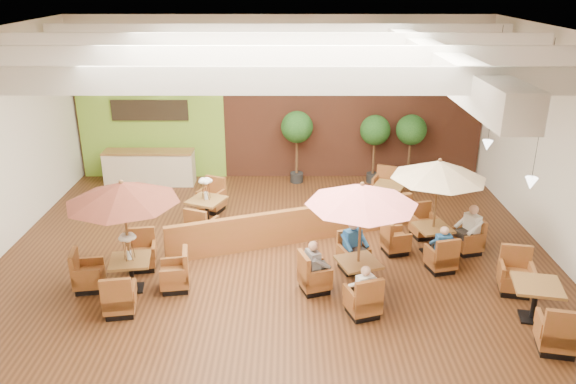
{
  "coord_description": "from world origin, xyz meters",
  "views": [
    {
      "loc": [
        0.32,
        -12.89,
        6.74
      ],
      "look_at": [
        0.3,
        0.5,
        1.5
      ],
      "focal_mm": 35.0,
      "sensor_mm": 36.0,
      "label": 1
    }
  ],
  "objects_px": {
    "diner_2": "(315,261)",
    "diner_4": "(470,225)",
    "diner_3": "(443,243)",
    "table_4": "(534,302)",
    "table_1": "(358,214)",
    "table_5": "(389,196)",
    "topiary_2": "(411,133)",
    "service_counter": "(150,168)",
    "table_3": "(207,209)",
    "topiary_0": "(297,130)",
    "table_0": "(125,217)",
    "topiary_1": "(375,133)",
    "booth_divider": "(296,226)",
    "diner_1": "(354,241)",
    "diner_0": "(364,285)",
    "table_2": "(437,190)"
  },
  "relations": [
    {
      "from": "table_4",
      "to": "diner_0",
      "type": "bearing_deg",
      "value": -170.32
    },
    {
      "from": "diner_2",
      "to": "diner_0",
      "type": "bearing_deg",
      "value": 21.45
    },
    {
      "from": "table_1",
      "to": "diner_4",
      "type": "xyz_separation_m",
      "value": [
        3.11,
        1.87,
        -1.12
      ]
    },
    {
      "from": "table_2",
      "to": "diner_0",
      "type": "relative_size",
      "value": 3.62
    },
    {
      "from": "diner_0",
      "to": "diner_3",
      "type": "distance_m",
      "value": 2.85
    },
    {
      "from": "diner_3",
      "to": "diner_4",
      "type": "distance_m",
      "value": 1.32
    },
    {
      "from": "service_counter",
      "to": "table_3",
      "type": "distance_m",
      "value": 4.16
    },
    {
      "from": "booth_divider",
      "to": "topiary_0",
      "type": "xyz_separation_m",
      "value": [
        0.07,
        4.65,
        1.37
      ]
    },
    {
      "from": "table_4",
      "to": "table_5",
      "type": "relative_size",
      "value": 1.06
    },
    {
      "from": "diner_1",
      "to": "diner_0",
      "type": "bearing_deg",
      "value": 62.08
    },
    {
      "from": "table_0",
      "to": "diner_3",
      "type": "bearing_deg",
      "value": -2.15
    },
    {
      "from": "table_1",
      "to": "topiary_2",
      "type": "distance_m",
      "value": 7.59
    },
    {
      "from": "booth_divider",
      "to": "table_5",
      "type": "bearing_deg",
      "value": 19.98
    },
    {
      "from": "table_4",
      "to": "diner_1",
      "type": "xyz_separation_m",
      "value": [
        -3.53,
        2.07,
        0.37
      ]
    },
    {
      "from": "table_0",
      "to": "table_2",
      "type": "relative_size",
      "value": 1.03
    },
    {
      "from": "diner_4",
      "to": "topiary_2",
      "type": "bearing_deg",
      "value": -18.16
    },
    {
      "from": "table_5",
      "to": "diner_1",
      "type": "distance_m",
      "value": 4.19
    },
    {
      "from": "table_2",
      "to": "table_3",
      "type": "height_order",
      "value": "table_2"
    },
    {
      "from": "table_3",
      "to": "topiary_0",
      "type": "relative_size",
      "value": 1.18
    },
    {
      "from": "table_3",
      "to": "diner_2",
      "type": "distance_m",
      "value": 4.58
    },
    {
      "from": "table_2",
      "to": "diner_1",
      "type": "xyz_separation_m",
      "value": [
        -2.12,
        -0.9,
        -0.97
      ]
    },
    {
      "from": "service_counter",
      "to": "table_0",
      "type": "bearing_deg",
      "value": -80.38
    },
    {
      "from": "table_0",
      "to": "topiary_1",
      "type": "xyz_separation_m",
      "value": [
        6.44,
        7.07,
        -0.05
      ]
    },
    {
      "from": "diner_0",
      "to": "diner_2",
      "type": "height_order",
      "value": "diner_2"
    },
    {
      "from": "topiary_0",
      "to": "diner_0",
      "type": "bearing_deg",
      "value": -81.01
    },
    {
      "from": "booth_divider",
      "to": "topiary_1",
      "type": "height_order",
      "value": "topiary_1"
    },
    {
      "from": "table_4",
      "to": "diner_2",
      "type": "bearing_deg",
      "value": 178.11
    },
    {
      "from": "service_counter",
      "to": "diner_4",
      "type": "distance_m",
      "value": 10.61
    },
    {
      "from": "table_0",
      "to": "table_3",
      "type": "height_order",
      "value": "table_0"
    },
    {
      "from": "table_1",
      "to": "diner_1",
      "type": "distance_m",
      "value": 1.49
    },
    {
      "from": "diner_1",
      "to": "diner_3",
      "type": "bearing_deg",
      "value": 151.29
    },
    {
      "from": "table_1",
      "to": "topiary_0",
      "type": "distance_m",
      "value": 7.23
    },
    {
      "from": "topiary_1",
      "to": "diner_1",
      "type": "relative_size",
      "value": 2.79
    },
    {
      "from": "table_4",
      "to": "table_1",
      "type": "bearing_deg",
      "value": 174.86
    },
    {
      "from": "table_1",
      "to": "table_2",
      "type": "height_order",
      "value": "table_1"
    },
    {
      "from": "diner_4",
      "to": "diner_3",
      "type": "bearing_deg",
      "value": 111.3
    },
    {
      "from": "table_1",
      "to": "table_2",
      "type": "xyz_separation_m",
      "value": [
        2.18,
        1.87,
        -0.15
      ]
    },
    {
      "from": "service_counter",
      "to": "table_0",
      "type": "xyz_separation_m",
      "value": [
        1.16,
        -6.87,
        1.22
      ]
    },
    {
      "from": "booth_divider",
      "to": "table_0",
      "type": "bearing_deg",
      "value": -166.88
    },
    {
      "from": "table_1",
      "to": "diner_4",
      "type": "height_order",
      "value": "table_1"
    },
    {
      "from": "diner_0",
      "to": "service_counter",
      "type": "bearing_deg",
      "value": 103.37
    },
    {
      "from": "diner_2",
      "to": "diner_4",
      "type": "relative_size",
      "value": 0.93
    },
    {
      "from": "table_2",
      "to": "table_4",
      "type": "distance_m",
      "value": 3.55
    },
    {
      "from": "table_3",
      "to": "table_4",
      "type": "distance_m",
      "value": 8.73
    },
    {
      "from": "booth_divider",
      "to": "topiary_2",
      "type": "relative_size",
      "value": 2.93
    },
    {
      "from": "table_5",
      "to": "topiary_2",
      "type": "relative_size",
      "value": 1.15
    },
    {
      "from": "table_5",
      "to": "diner_2",
      "type": "height_order",
      "value": "diner_2"
    },
    {
      "from": "table_2",
      "to": "table_4",
      "type": "height_order",
      "value": "table_2"
    },
    {
      "from": "table_3",
      "to": "topiary_1",
      "type": "xyz_separation_m",
      "value": [
        5.2,
        3.59,
        1.25
      ]
    },
    {
      "from": "table_0",
      "to": "table_4",
      "type": "bearing_deg",
      "value": -16.72
    }
  ]
}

